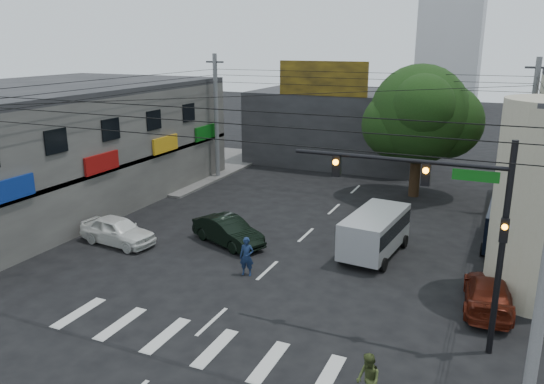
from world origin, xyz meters
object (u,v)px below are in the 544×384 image
Objects in this scene: utility_pole_far_left at (216,117)px; white_compact at (118,231)px; street_tree at (419,115)px; pedestrian_olive at (368,380)px; traffic_gantry at (450,209)px; navy_van at (510,226)px; traffic_officer at (247,257)px; dark_sedan at (228,231)px; utility_pole_far_right at (529,138)px; maroon_sedan at (488,293)px; silver_minivan at (375,234)px.

white_compact is at bearing -81.46° from utility_pole_far_left.
street_tree is 5.46× the size of pedestrian_olive.
traffic_gantry is 11.48m from navy_van.
traffic_officer is (-4.64, -15.80, -4.59)m from street_tree.
traffic_gantry is 1.59× the size of dark_sedan.
pedestrian_olive is at bearing -100.89° from utility_pole_far_right.
dark_sedan is (-7.20, -12.83, -4.77)m from street_tree.
street_tree reaches higher than dark_sedan.
pedestrian_olive is (16.91, -21.23, -3.80)m from utility_pole_far_left.
traffic_gantry reaches higher than pedestrian_olive.
maroon_sedan is 8.02m from pedestrian_olive.
street_tree reaches higher than maroon_sedan.
traffic_officer is at bearing -126.96° from utility_pole_far_right.
navy_van is at bearing -99.08° from maroon_sedan.
traffic_officer is 9.54m from pedestrian_olive.
utility_pole_far_left is 2.03× the size of dark_sedan.
traffic_gantry reaches higher than traffic_officer.
navy_van is 3.13× the size of traffic_officer.
traffic_gantry is 0.78× the size of utility_pole_far_right.
white_compact reaches higher than maroon_sedan.
navy_van is at bearing 129.66° from pedestrian_olive.
maroon_sedan is 9.98m from traffic_officer.
utility_pole_far_left reaches higher than silver_minivan.
dark_sedan is (7.30, -11.83, -3.89)m from utility_pole_far_left.
dark_sedan is (-11.02, 5.17, -4.12)m from traffic_gantry.
white_compact is at bearing 136.43° from dark_sedan.
street_tree reaches higher than traffic_gantry.
utility_pole_far_right is at bearing -26.19° from dark_sedan.
navy_van is at bearing -95.11° from utility_pole_far_right.
traffic_officer is (9.86, -14.80, -3.72)m from utility_pole_far_left.
dark_sedan is 1.04× the size of white_compact.
utility_pole_far_right is 5.77× the size of pedestrian_olive.
maroon_sedan is at bearing -70.29° from street_tree.
silver_minivan is at bearing 124.59° from navy_van.
traffic_gantry is at bearing -98.94° from utility_pole_far_right.
navy_van is 13.53m from traffic_officer.
traffic_gantry is at bearing 61.92° from maroon_sedan.
traffic_gantry is 6.01m from pedestrian_olive.
dark_sedan is at bearing 118.52° from traffic_officer.
white_compact is 12.96m from silver_minivan.
utility_pole_far_right is at bearing 40.79° from traffic_officer.
maroon_sedan is (5.28, -14.74, -4.83)m from street_tree.
pedestrian_olive is (-2.87, -7.49, 0.16)m from maroon_sedan.
utility_pole_far_right is 21.95m from pedestrian_olive.
traffic_gantry reaches higher than maroon_sedan.
traffic_officer is at bearing 140.65° from silver_minivan.
utility_pole_far_right is at bearing 0.00° from utility_pole_far_left.
street_tree is at bearing 149.16° from pedestrian_olive.
street_tree is 22.85m from pedestrian_olive.
maroon_sedan is at bearing -82.82° from white_compact.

